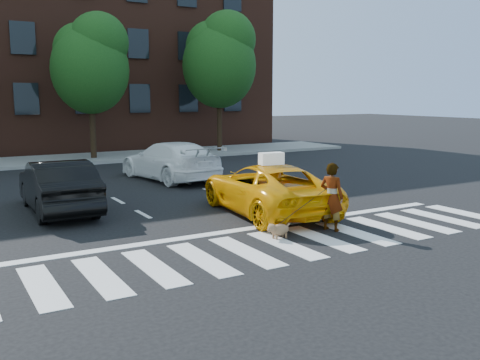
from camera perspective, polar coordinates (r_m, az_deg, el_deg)
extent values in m
plane|color=black|center=(11.61, 4.88, -6.93)|extent=(120.00, 120.00, 0.00)
cube|color=silver|center=(11.60, 4.88, -6.90)|extent=(13.00, 2.40, 0.01)
cube|color=silver|center=(12.90, 0.76, -5.23)|extent=(12.00, 0.30, 0.01)
cube|color=slate|center=(27.55, -16.58, 2.18)|extent=(30.00, 4.00, 0.15)
cube|color=#4D271B|center=(34.82, -20.08, 13.14)|extent=(26.00, 10.00, 12.00)
cylinder|color=black|center=(27.05, -15.45, 5.73)|extent=(0.28, 0.28, 3.55)
ellipsoid|color=#0E360F|center=(27.04, -15.69, 11.29)|extent=(3.69, 3.69, 4.25)
sphere|color=#0E360F|center=(27.04, -14.86, 14.04)|extent=(2.84, 2.84, 2.84)
sphere|color=#0E360F|center=(27.25, -16.65, 13.18)|extent=(2.56, 2.56, 2.56)
cylinder|color=black|center=(29.63, -2.20, 6.60)|extent=(0.28, 0.28, 3.85)
ellipsoid|color=#0E360F|center=(29.64, -2.23, 12.11)|extent=(4.00, 4.00, 4.60)
sphere|color=#0E360F|center=(29.76, -1.36, 14.78)|extent=(3.08, 3.08, 3.08)
sphere|color=#0E360F|center=(29.77, -3.09, 14.02)|extent=(2.77, 2.77, 2.77)
imported|color=#ED9E05|center=(14.55, 2.89, -0.90)|extent=(2.74, 5.09, 1.36)
imported|color=black|center=(15.46, -18.82, -0.63)|extent=(1.60, 4.39, 1.44)
imported|color=white|center=(20.45, -7.50, 2.06)|extent=(2.68, 5.23, 1.45)
imported|color=#999999|center=(12.80, 9.75, -1.78)|extent=(0.59, 0.70, 1.63)
ellipsoid|color=#926A4A|center=(12.05, 4.27, -5.31)|extent=(0.48, 0.28, 0.26)
sphere|color=#926A4A|center=(11.90, 3.42, -5.15)|extent=(0.21, 0.21, 0.19)
sphere|color=#926A4A|center=(11.86, 3.11, -5.37)|extent=(0.10, 0.10, 0.09)
cylinder|color=#926A4A|center=(12.17, 5.11, -4.84)|extent=(0.14, 0.05, 0.11)
sphere|color=#926A4A|center=(11.93, 3.24, -4.82)|extent=(0.07, 0.07, 0.07)
sphere|color=#926A4A|center=(11.83, 3.61, -4.94)|extent=(0.07, 0.07, 0.07)
cylinder|color=#926A4A|center=(11.96, 3.92, -6.12)|extent=(0.05, 0.05, 0.13)
cylinder|color=#926A4A|center=(12.05, 3.58, -6.00)|extent=(0.05, 0.05, 0.13)
cylinder|color=#926A4A|center=(12.13, 4.94, -5.92)|extent=(0.05, 0.05, 0.13)
cylinder|color=#926A4A|center=(12.21, 4.59, -5.81)|extent=(0.05, 0.05, 0.13)
cube|color=white|center=(14.26, 3.36, 2.30)|extent=(0.68, 0.35, 0.32)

